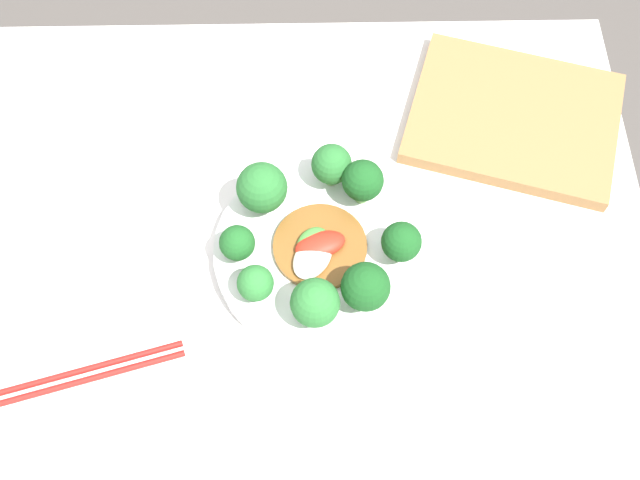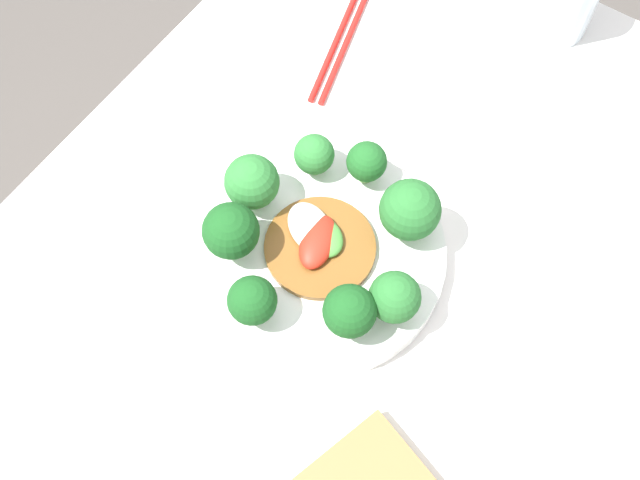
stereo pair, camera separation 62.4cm
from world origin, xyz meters
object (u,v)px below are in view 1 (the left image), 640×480
(broccoli_east, at_px, (401,242))
(chopsticks, at_px, (78,377))
(broccoli_north, at_px, (332,165))
(broccoli_west, at_px, (237,243))
(broccoli_northeast, at_px, (363,181))
(broccoli_northwest, at_px, (262,188))
(broccoli_south, at_px, (315,303))
(broccoli_southwest, at_px, (255,283))
(broccoli_southeast, at_px, (365,287))
(stirfry_center, at_px, (318,248))
(cutting_board, at_px, (514,118))
(plate, at_px, (320,252))

(broccoli_east, relative_size, chopsticks, 0.25)
(broccoli_north, bearing_deg, broccoli_west, -137.36)
(broccoli_east, height_order, broccoli_northeast, broccoli_northeast)
(broccoli_northwest, distance_m, broccoli_northeast, 0.12)
(broccoli_north, bearing_deg, broccoli_south, -97.07)
(broccoli_west, relative_size, broccoli_south, 0.78)
(broccoli_north, bearing_deg, broccoli_northwest, -157.22)
(broccoli_west, height_order, broccoli_southwest, broccoli_west)
(broccoli_east, distance_m, broccoli_west, 0.18)
(broccoli_southeast, height_order, stirfry_center, broccoli_southeast)
(broccoli_east, relative_size, broccoli_north, 0.99)
(cutting_board, bearing_deg, broccoli_west, -150.26)
(broccoli_east, relative_size, stirfry_center, 0.54)
(broccoli_northwest, relative_size, stirfry_center, 0.65)
(broccoli_southeast, distance_m, stirfry_center, 0.09)
(broccoli_northeast, xyz_separation_m, cutting_board, (0.20, 0.12, -0.05))
(broccoli_northwest, distance_m, cutting_board, 0.35)
(broccoli_northeast, xyz_separation_m, chopsticks, (-0.32, -0.21, -0.06))
(chopsticks, bearing_deg, broccoli_west, 37.77)
(broccoli_east, bearing_deg, broccoli_southwest, -164.68)
(broccoli_southeast, height_order, broccoli_west, broccoli_southeast)
(broccoli_east, bearing_deg, chopsticks, -159.85)
(broccoli_east, height_order, cutting_board, broccoli_east)
(plate, bearing_deg, broccoli_south, -94.52)
(broccoli_south, bearing_deg, broccoli_southwest, 156.64)
(plate, height_order, stirfry_center, stirfry_center)
(broccoli_west, distance_m, broccoli_northwest, 0.07)
(broccoli_northwest, bearing_deg, broccoli_south, -67.40)
(broccoli_northeast, distance_m, stirfry_center, 0.09)
(broccoli_southeast, bearing_deg, chopsticks, -166.54)
(broccoli_east, bearing_deg, broccoli_north, 125.98)
(broccoli_southwest, bearing_deg, cutting_board, 37.14)
(broccoli_west, height_order, chopsticks, broccoli_west)
(broccoli_north, bearing_deg, plate, -99.38)
(broccoli_northwest, relative_size, cutting_board, 0.23)
(broccoli_southeast, bearing_deg, broccoli_northeast, 88.79)
(broccoli_north, bearing_deg, broccoli_southwest, -120.39)
(broccoli_southeast, height_order, broccoli_southwest, broccoli_southeast)
(broccoli_northwest, bearing_deg, broccoli_east, -24.02)
(broccoli_north, distance_m, cutting_board, 0.26)
(broccoli_south, height_order, broccoli_north, broccoli_south)
(broccoli_northwest, distance_m, chopsticks, 0.29)
(broccoli_east, distance_m, stirfry_center, 0.10)
(broccoli_east, xyz_separation_m, broccoli_northeast, (-0.04, 0.08, 0.00))
(plate, xyz_separation_m, broccoli_west, (-0.09, -0.01, 0.04))
(broccoli_west, height_order, broccoli_south, broccoli_south)
(broccoli_southwest, distance_m, broccoli_northeast, 0.17)
(broccoli_north, relative_size, broccoli_southwest, 1.21)
(broccoli_southeast, bearing_deg, broccoli_east, 52.65)
(broccoli_west, xyz_separation_m, broccoli_northwest, (0.03, 0.07, 0.01))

